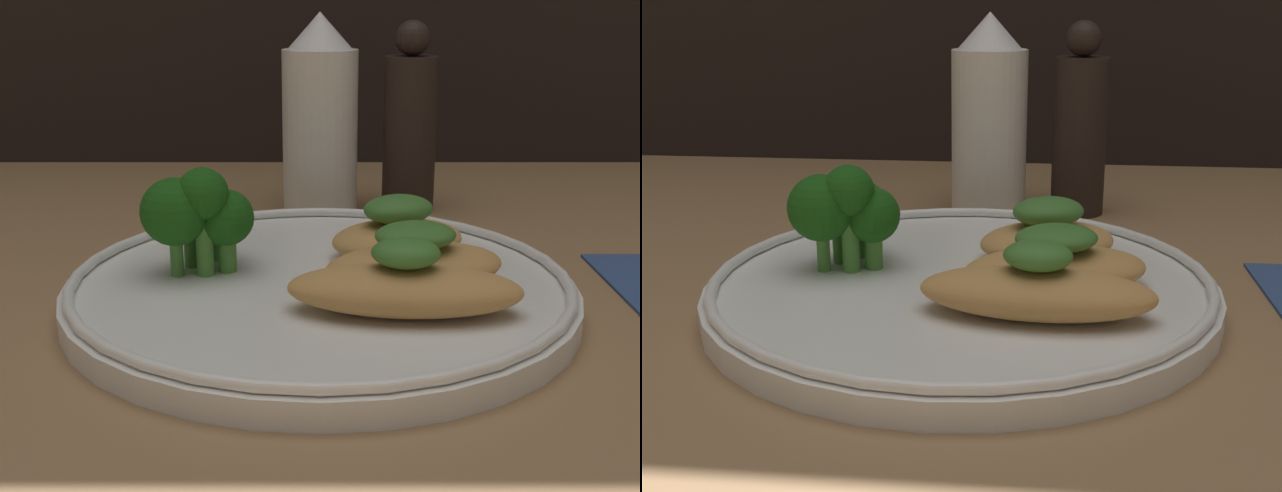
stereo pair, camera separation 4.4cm
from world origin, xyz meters
TOP-DOWN VIEW (x-y plane):
  - ground_plane at (0.00, 0.00)cm, footprint 180.00×180.00cm
  - plate at (0.00, 0.00)cm, footprint 28.34×28.34cm
  - grilled_meat_front at (4.22, -4.81)cm, footprint 12.11×5.62cm
  - grilled_meat_middle at (5.16, -0.87)cm, footprint 11.31×8.35cm
  - grilled_meat_back at (4.72, 4.35)cm, footprint 9.99×8.78cm
  - broccoli_bunch at (-6.89, 1.55)cm, footprint 6.30×6.16cm
  - sauce_bottle at (-0.28, 20.63)cm, footprint 5.91×5.91cm
  - pepper_grinder at (7.06, 20.63)cm, footprint 4.17×4.17cm

SIDE VIEW (x-z plane):
  - ground_plane at x=0.00cm, z-range -1.00..0.00cm
  - plate at x=0.00cm, z-range -0.01..1.99cm
  - grilled_meat_middle at x=5.16cm, z-range 0.97..4.55cm
  - grilled_meat_front at x=4.22cm, z-range 0.84..4.73cm
  - grilled_meat_back at x=4.72cm, z-range 0.93..4.72cm
  - broccoli_bunch at x=-6.89cm, z-range 1.80..8.02cm
  - pepper_grinder at x=7.06cm, z-range -0.72..14.16cm
  - sauce_bottle at x=-0.28cm, z-range -0.33..15.13cm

